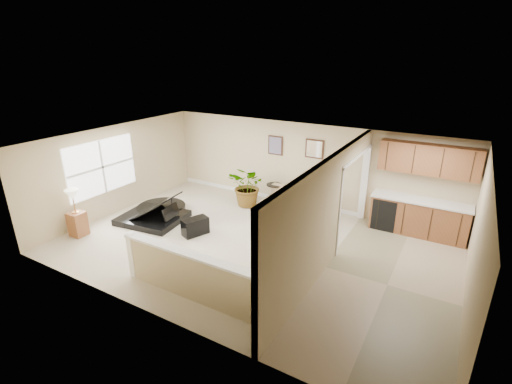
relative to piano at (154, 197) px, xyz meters
The scene contains 20 objects.
floor 3.25m from the piano, ahead, with size 9.00×9.00×0.00m, color #BBAD91.
back_wall 4.40m from the piano, 43.02° to the left, with size 9.00×0.04×2.50m, color tan.
front_wall 4.44m from the piano, 43.57° to the right, with size 9.00×0.04×2.50m, color tan.
left_wall 1.45m from the piano, behind, with size 0.04×6.00×2.50m, color tan.
right_wall 7.71m from the piano, ahead, with size 0.04×6.00×2.50m, color tan.
ceiling 3.68m from the piano, ahead, with size 9.00×6.00×0.04m, color white.
kitchen_vinyl 6.37m from the piano, ahead, with size 2.70×6.00×0.01m, color tan.
interior_partition 5.02m from the piano, ahead, with size 0.18×5.99×2.50m.
pony_half_wall 4.01m from the piano, 35.54° to the right, with size 3.42×0.22×1.00m.
left_window 1.62m from the piano, 157.88° to the right, with size 0.05×2.15×1.45m, color white.
wall_art_left 3.85m from the piano, 52.79° to the left, with size 0.48×0.04×0.58m.
wall_mirror 4.70m from the piano, 40.18° to the left, with size 0.55×0.04×0.55m.
kitchen_cabinets 6.93m from the piano, 22.98° to the left, with size 2.36×0.65×2.33m.
piano is the anchor object (origin of this frame).
piano_bench 1.66m from the piano, ahead, with size 0.33×0.66×0.44m, color black.
loveseat 3.87m from the piano, 35.16° to the left, with size 1.62×0.96×0.91m.
accent_table 3.51m from the piano, 45.79° to the left, with size 0.47×0.47×0.68m.
palm_plant 2.76m from the piano, 49.47° to the left, with size 1.21×1.06×1.26m.
small_plant 4.65m from the piano, 27.90° to the left, with size 0.39×0.39×0.57m.
lamp_stand 1.98m from the piano, 119.24° to the right, with size 0.38×0.38×1.24m.
Camera 1 is at (4.01, -6.78, 4.41)m, focal length 26.00 mm.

